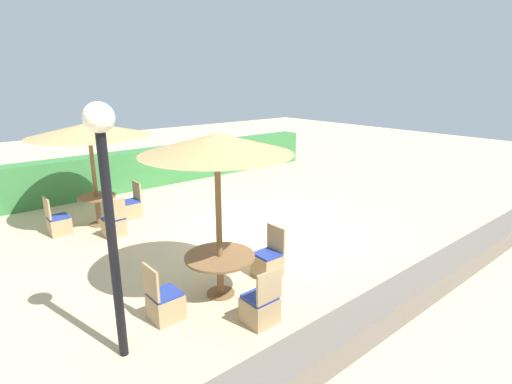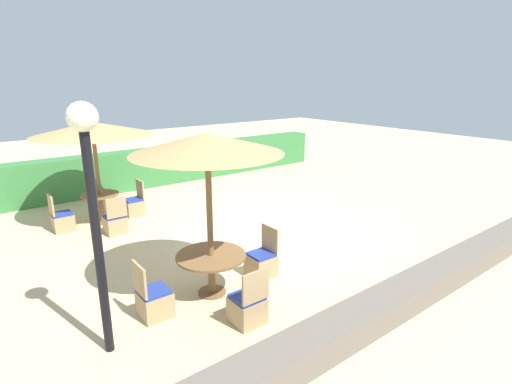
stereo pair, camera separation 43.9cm
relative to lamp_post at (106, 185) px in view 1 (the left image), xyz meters
name	(u,v)px [view 1 (the left image)]	position (x,y,z in m)	size (l,w,h in m)	color
ground_plane	(272,234)	(4.40, 1.86, -2.35)	(40.00, 40.00, 0.00)	#D1BA8C
hedge_row	(155,167)	(4.40, 7.79, -1.73)	(13.00, 0.70, 1.25)	#387A3D
stone_border	(420,286)	(4.40, -1.82, -2.15)	(10.00, 0.56, 0.41)	#6B6056
lamp_post	(106,185)	(0.00, 0.00, 0.00)	(0.36, 0.36, 3.32)	black
parasol_back_left	(89,130)	(1.50, 5.13, 0.02)	(2.82, 2.82, 2.55)	brown
round_table_back_left	(97,203)	(1.50, 5.13, -1.79)	(0.92, 0.92, 0.75)	brown
patio_chair_back_left_east	(131,207)	(2.37, 5.16, -2.09)	(0.46, 0.46, 0.93)	tan
patio_chair_back_left_west	(58,224)	(0.55, 5.10, -2.09)	(0.46, 0.46, 0.93)	tan
patio_chair_back_left_south	(114,225)	(1.51, 4.16, -2.09)	(0.46, 0.46, 0.93)	tan
parasol_front_left	(217,145)	(1.89, 0.42, 0.23)	(2.41, 2.41, 2.76)	brown
round_table_front_left	(220,263)	(1.89, 0.42, -1.77)	(1.18, 1.18, 0.71)	brown
patio_chair_front_left_east	(268,262)	(2.97, 0.41, -2.09)	(0.46, 0.46, 0.93)	tan
patio_chair_front_left_south	(260,307)	(1.87, -0.64, -2.09)	(0.46, 0.46, 0.93)	tan
patio_chair_front_left_west	(165,303)	(0.82, 0.38, -2.09)	(0.46, 0.46, 0.93)	tan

